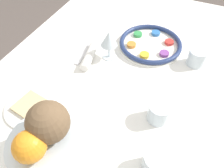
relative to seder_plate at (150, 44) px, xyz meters
name	(u,v)px	position (x,y,z in m)	size (l,w,h in m)	color
ground_plane	(110,155)	(0.26, -0.09, -0.75)	(8.00, 8.00, 0.00)	#564C47
dining_table	(109,126)	(0.26, -0.09, -0.38)	(1.55, 0.94, 0.74)	white
seder_plate	(150,44)	(0.00, 0.00, 0.00)	(0.28, 0.28, 0.03)	white
wine_glass	(109,40)	(0.14, -0.14, 0.08)	(0.07, 0.07, 0.13)	silver
fruit_stand	(47,146)	(0.63, -0.10, 0.07)	(0.20, 0.20, 0.11)	silver
orange_fruit	(30,146)	(0.67, -0.11, 0.14)	(0.08, 0.08, 0.08)	orange
coconut	(48,122)	(0.60, -0.10, 0.15)	(0.11, 0.11, 0.11)	brown
bread_plate	(31,107)	(0.50, -0.28, -0.01)	(0.18, 0.18, 0.02)	silver
napkin_roll	(90,55)	(0.18, -0.21, 0.00)	(0.17, 0.07, 0.04)	white
cup_near	(159,112)	(0.36, 0.14, 0.02)	(0.07, 0.07, 0.07)	silver
cup_mid	(197,57)	(0.03, 0.21, 0.02)	(0.07, 0.07, 0.07)	silver
cup_far	(156,162)	(0.53, 0.18, 0.02)	(0.07, 0.07, 0.07)	silver
spoon	(84,53)	(0.17, -0.25, -0.01)	(0.16, 0.03, 0.01)	silver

